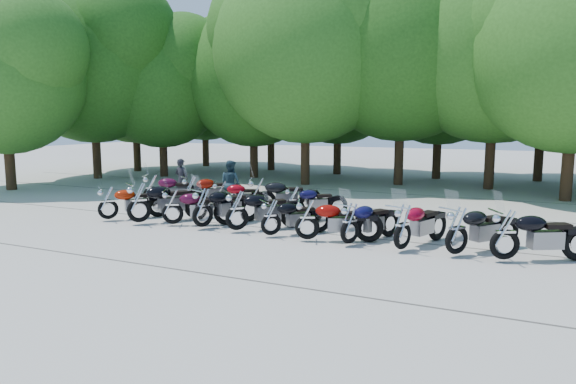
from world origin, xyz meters
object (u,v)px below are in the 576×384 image
at_px(motorcycle_9, 457,229).
at_px(rider_0, 182,180).
at_px(motorcycle_14, 258,194).
at_px(motorcycle_6, 307,218).
at_px(motorcycle_1, 139,201).
at_px(motorcycle_15, 293,200).
at_px(motorcycle_2, 172,205).
at_px(motorcycle_4, 237,209).
at_px(motorcycle_11, 152,188).
at_px(motorcycle_3, 203,206).
at_px(motorcycle_10, 505,233).
at_px(motorcycle_8, 403,225).
at_px(motorcycle_0, 108,202).
at_px(rider_1, 231,183).
at_px(motorcycle_12, 191,190).
at_px(motorcycle_7, 350,222).
at_px(motorcycle_13, 221,195).
at_px(motorcycle_5, 271,216).

xyz_separation_m(motorcycle_9, rider_0, (-10.71, 4.15, 0.16)).
bearing_deg(motorcycle_14, motorcycle_6, -159.13).
relative_size(motorcycle_1, motorcycle_15, 1.25).
distance_m(motorcycle_2, motorcycle_4, 2.18).
distance_m(motorcycle_9, motorcycle_15, 5.97).
distance_m(motorcycle_1, motorcycle_11, 3.23).
height_order(motorcycle_2, motorcycle_9, motorcycle_9).
xyz_separation_m(motorcycle_6, rider_0, (-7.04, 4.22, 0.19)).
relative_size(motorcycle_3, motorcycle_11, 1.01).
distance_m(motorcycle_9, motorcycle_10, 1.02).
distance_m(motorcycle_2, motorcycle_11, 3.70).
distance_m(motorcycle_3, motorcycle_8, 5.77).
relative_size(motorcycle_0, rider_1, 1.29).
height_order(motorcycle_9, motorcycle_12, motorcycle_9).
bearing_deg(motorcycle_6, motorcycle_8, -111.94).
height_order(motorcycle_9, motorcycle_14, motorcycle_14).
bearing_deg(motorcycle_12, motorcycle_14, -142.59).
bearing_deg(motorcycle_1, motorcycle_2, -131.23).
bearing_deg(motorcycle_12, motorcycle_0, 107.94).
height_order(motorcycle_3, motorcycle_4, motorcycle_3).
relative_size(motorcycle_3, motorcycle_6, 1.07).
relative_size(motorcycle_12, motorcycle_14, 0.95).
bearing_deg(motorcycle_7, motorcycle_10, -155.02).
bearing_deg(motorcycle_13, motorcycle_7, -143.72).
bearing_deg(motorcycle_5, motorcycle_1, 44.05).
relative_size(motorcycle_6, rider_0, 1.35).
height_order(motorcycle_13, motorcycle_14, motorcycle_14).
bearing_deg(motorcycle_3, motorcycle_8, -157.92).
relative_size(motorcycle_1, motorcycle_11, 1.08).
relative_size(motorcycle_10, motorcycle_14, 0.97).
relative_size(motorcycle_2, motorcycle_3, 0.93).
height_order(motorcycle_3, motorcycle_9, motorcycle_3).
bearing_deg(motorcycle_15, motorcycle_5, 156.71).
height_order(motorcycle_3, motorcycle_11, motorcycle_3).
distance_m(motorcycle_4, motorcycle_11, 5.51).
bearing_deg(motorcycle_0, rider_1, -77.27).
height_order(motorcycle_1, motorcycle_2, motorcycle_1).
bearing_deg(motorcycle_9, rider_1, 12.49).
distance_m(motorcycle_4, motorcycle_10, 6.90).
bearing_deg(rider_1, motorcycle_12, 58.68).
relative_size(motorcycle_1, motorcycle_9, 1.09).
distance_m(motorcycle_3, motorcycle_10, 8.02).
bearing_deg(motorcycle_15, motorcycle_13, 56.06).
bearing_deg(motorcycle_3, motorcycle_12, -25.70).
bearing_deg(motorcycle_3, motorcycle_15, -99.03).
height_order(motorcycle_11, motorcycle_14, motorcycle_14).
distance_m(motorcycle_3, motorcycle_7, 4.45).
height_order(motorcycle_5, motorcycle_11, motorcycle_11).
bearing_deg(motorcycle_7, motorcycle_14, -10.02).
relative_size(motorcycle_7, motorcycle_14, 0.89).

